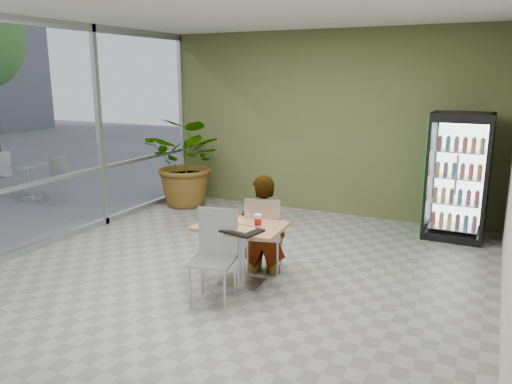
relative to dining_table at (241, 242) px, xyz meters
The scene contains 13 objects.
ground 0.58m from the dining_table, 165.98° to the left, with size 7.00×7.00×0.00m, color gray.
room_envelope 1.09m from the dining_table, 165.98° to the left, with size 6.00×7.00×3.20m, color silver, non-canonical shape.
storefront_frame 3.39m from the dining_table, behind, with size 0.10×7.00×3.20m, color #ABADB0, non-canonical shape.
dining_table is the anchor object (origin of this frame).
chair_far 0.46m from the dining_table, 79.92° to the left, with size 0.54×0.54×0.99m.
chair_near 0.46m from the dining_table, 99.71° to the right, with size 0.54×0.54×1.02m.
seated_woman 0.50m from the dining_table, 84.15° to the left, with size 0.57×0.37×1.55m, color black.
pizza_plate 0.25m from the dining_table, 147.81° to the left, with size 0.27×0.21×0.03m.
soda_cup 0.36m from the dining_table, ahead, with size 0.09×0.09×0.15m.
napkin_stack 0.40m from the dining_table, 139.46° to the right, with size 0.14×0.14×0.02m, color white.
cafeteria_tray 0.34m from the dining_table, 64.75° to the right, with size 0.45×0.33×0.03m, color black.
beverage_fridge 3.68m from the dining_table, 55.17° to the left, with size 0.88×0.69×1.91m.
potted_plant 3.89m from the dining_table, 132.51° to the left, with size 1.51×1.31×1.68m, color #346227.
Camera 1 is at (2.80, -4.94, 2.45)m, focal length 35.00 mm.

